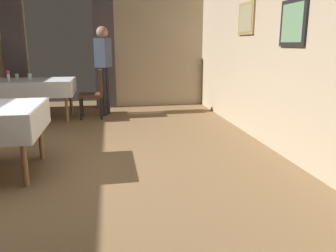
% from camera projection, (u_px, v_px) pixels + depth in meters
% --- Properties ---
extents(ground, '(10.08, 10.08, 0.00)m').
position_uv_depth(ground, '(17.00, 179.00, 3.56)').
color(ground, olive).
extents(wall_right, '(0.16, 8.40, 3.00)m').
position_uv_depth(wall_right, '(308.00, 34.00, 3.74)').
color(wall_right, tan).
rests_on(wall_right, ground).
extents(wall_back, '(6.40, 0.27, 3.00)m').
position_uv_depth(wall_back, '(60.00, 38.00, 7.21)').
color(wall_back, tan).
rests_on(wall_back, ground).
extents(dining_table_far, '(1.44, 0.95, 0.75)m').
position_uv_depth(dining_table_far, '(34.00, 85.00, 6.23)').
color(dining_table_far, olive).
rests_on(dining_table_far, ground).
extents(chair_far_right, '(0.44, 0.44, 0.93)m').
position_uv_depth(chair_far_right, '(95.00, 91.00, 6.42)').
color(chair_far_right, black).
rests_on(chair_far_right, ground).
extents(flower_vase_far, '(0.07, 0.07, 0.19)m').
position_uv_depth(flower_vase_far, '(8.00, 75.00, 5.88)').
color(flower_vase_far, silver).
rests_on(flower_vase_far, dining_table_far).
extents(glass_far_b, '(0.07, 0.07, 0.11)m').
position_uv_depth(glass_far_b, '(30.00, 76.00, 6.20)').
color(glass_far_b, silver).
rests_on(glass_far_b, dining_table_far).
extents(glass_far_c, '(0.06, 0.06, 0.10)m').
position_uv_depth(glass_far_c, '(17.00, 76.00, 6.36)').
color(glass_far_c, silver).
rests_on(glass_far_c, dining_table_far).
extents(person_waiter_by_doorway, '(0.34, 0.42, 1.72)m').
position_uv_depth(person_waiter_by_doorway, '(103.00, 63.00, 6.56)').
color(person_waiter_by_doorway, black).
rests_on(person_waiter_by_doorway, ground).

